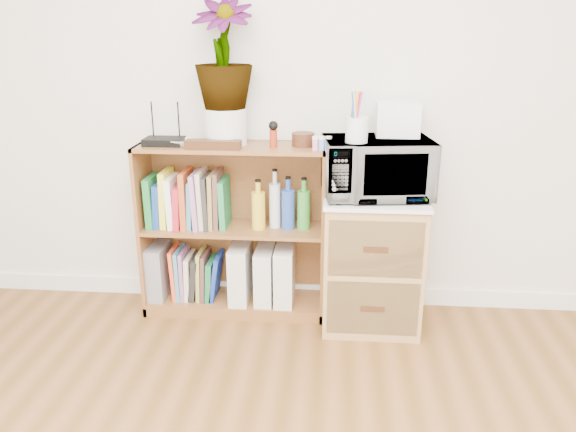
# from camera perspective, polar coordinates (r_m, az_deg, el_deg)

# --- Properties ---
(skirting_board) EXTENTS (4.00, 0.02, 0.10)m
(skirting_board) POSITION_cam_1_polar(r_m,az_deg,el_deg) (3.34, 1.11, -7.68)
(skirting_board) COLOR white
(skirting_board) RESTS_ON ground
(bookshelf) EXTENTS (1.00, 0.30, 0.95)m
(bookshelf) POSITION_cam_1_polar(r_m,az_deg,el_deg) (3.09, -5.51, -1.49)
(bookshelf) COLOR brown
(bookshelf) RESTS_ON ground
(wicker_unit) EXTENTS (0.50, 0.45, 0.70)m
(wicker_unit) POSITION_cam_1_polar(r_m,az_deg,el_deg) (3.02, 8.49, -4.61)
(wicker_unit) COLOR #9E7542
(wicker_unit) RESTS_ON ground
(microwave) EXTENTS (0.57, 0.42, 0.29)m
(microwave) POSITION_cam_1_polar(r_m,az_deg,el_deg) (2.85, 9.00, 4.86)
(microwave) COLOR white
(microwave) RESTS_ON wicker_unit
(pen_cup) EXTENTS (0.11, 0.11, 0.12)m
(pen_cup) POSITION_cam_1_polar(r_m,az_deg,el_deg) (2.72, 7.00, 8.68)
(pen_cup) COLOR white
(pen_cup) RESTS_ON microwave
(small_appliance) EXTENTS (0.21, 0.18, 0.17)m
(small_appliance) POSITION_cam_1_polar(r_m,az_deg,el_deg) (2.91, 11.05, 9.65)
(small_appliance) COLOR white
(small_appliance) RESTS_ON microwave
(router) EXTENTS (0.20, 0.14, 0.04)m
(router) POSITION_cam_1_polar(r_m,az_deg,el_deg) (3.02, -12.48, 7.42)
(router) COLOR black
(router) RESTS_ON bookshelf
(white_bowl) EXTENTS (0.13, 0.13, 0.03)m
(white_bowl) POSITION_cam_1_polar(r_m,az_deg,el_deg) (2.98, -10.78, 7.35)
(white_bowl) COLOR white
(white_bowl) RESTS_ON bookshelf
(plant_pot) EXTENTS (0.22, 0.22, 0.19)m
(plant_pot) POSITION_cam_1_polar(r_m,az_deg,el_deg) (2.96, -6.36, 9.03)
(plant_pot) COLOR silver
(plant_pot) RESTS_ON bookshelf
(potted_plant) EXTENTS (0.30, 0.30, 0.54)m
(potted_plant) POSITION_cam_1_polar(r_m,az_deg,el_deg) (2.92, -6.63, 16.05)
(potted_plant) COLOR #296528
(potted_plant) RESTS_ON plant_pot
(trinket_box) EXTENTS (0.28, 0.07, 0.05)m
(trinket_box) POSITION_cam_1_polar(r_m,az_deg,el_deg) (2.87, -7.61, 7.21)
(trinket_box) COLOR #38210F
(trinket_box) RESTS_ON bookshelf
(kokeshi_doll) EXTENTS (0.04, 0.04, 0.09)m
(kokeshi_doll) POSITION_cam_1_polar(r_m,az_deg,el_deg) (2.87, -1.50, 7.85)
(kokeshi_doll) COLOR maroon
(kokeshi_doll) RESTS_ON bookshelf
(wooden_bowl) EXTENTS (0.12, 0.12, 0.07)m
(wooden_bowl) POSITION_cam_1_polar(r_m,az_deg,el_deg) (2.91, 1.54, 7.78)
(wooden_bowl) COLOR #361A0E
(wooden_bowl) RESTS_ON bookshelf
(paint_jars) EXTENTS (0.11, 0.04, 0.05)m
(paint_jars) POSITION_cam_1_polar(r_m,az_deg,el_deg) (2.81, 3.46, 7.21)
(paint_jars) COLOR #CA708C
(paint_jars) RESTS_ON bookshelf
(file_box) EXTENTS (0.09, 0.24, 0.31)m
(file_box) POSITION_cam_1_polar(r_m,az_deg,el_deg) (3.28, -12.92, -5.37)
(file_box) COLOR gray
(file_box) RESTS_ON bookshelf
(magazine_holder_left) EXTENTS (0.10, 0.26, 0.32)m
(magazine_holder_left) POSITION_cam_1_polar(r_m,az_deg,el_deg) (3.16, -4.87, -5.70)
(magazine_holder_left) COLOR silver
(magazine_holder_left) RESTS_ON bookshelf
(magazine_holder_mid) EXTENTS (0.10, 0.24, 0.31)m
(magazine_holder_mid) POSITION_cam_1_polar(r_m,az_deg,el_deg) (3.15, -2.38, -5.95)
(magazine_holder_mid) COLOR silver
(magazine_holder_mid) RESTS_ON bookshelf
(magazine_holder_right) EXTENTS (0.10, 0.26, 0.32)m
(magazine_holder_right) POSITION_cam_1_polar(r_m,az_deg,el_deg) (3.13, -0.35, -5.90)
(magazine_holder_right) COLOR silver
(magazine_holder_right) RESTS_ON bookshelf
(cookbooks) EXTENTS (0.43, 0.20, 0.31)m
(cookbooks) POSITION_cam_1_polar(r_m,az_deg,el_deg) (3.09, -10.09, 1.55)
(cookbooks) COLOR #207A38
(cookbooks) RESTS_ON bookshelf
(liquor_bottles) EXTENTS (0.31, 0.07, 0.31)m
(liquor_bottles) POSITION_cam_1_polar(r_m,az_deg,el_deg) (3.00, -0.69, 1.30)
(liquor_bottles) COLOR gold
(liquor_bottles) RESTS_ON bookshelf
(lower_books) EXTENTS (0.28, 0.19, 0.29)m
(lower_books) POSITION_cam_1_polar(r_m,az_deg,el_deg) (3.24, -9.32, -5.89)
(lower_books) COLOR #F9532B
(lower_books) RESTS_ON bookshelf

